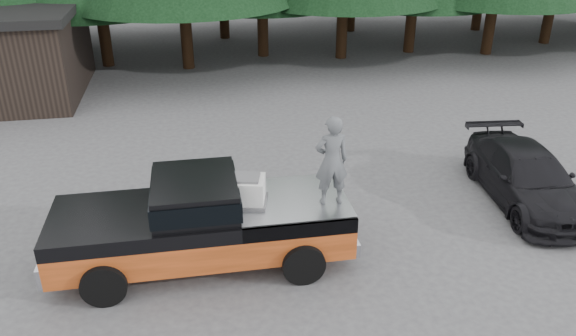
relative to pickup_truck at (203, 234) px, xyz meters
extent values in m
plane|color=#454548|center=(0.94, 0.22, -0.67)|extent=(120.00, 120.00, 0.00)
cube|color=black|center=(-0.10, 0.00, 0.96)|extent=(1.66, 1.90, 0.59)
cube|color=silver|center=(0.88, -0.03, 0.92)|extent=(0.87, 0.77, 0.51)
imported|color=#52565A|center=(2.52, -0.31, 1.57)|extent=(0.67, 0.45, 1.81)
imported|color=black|center=(7.83, 1.23, -0.01)|extent=(2.22, 4.63, 1.30)
camera|label=1|loc=(0.00, -9.69, 6.12)|focal=35.00mm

